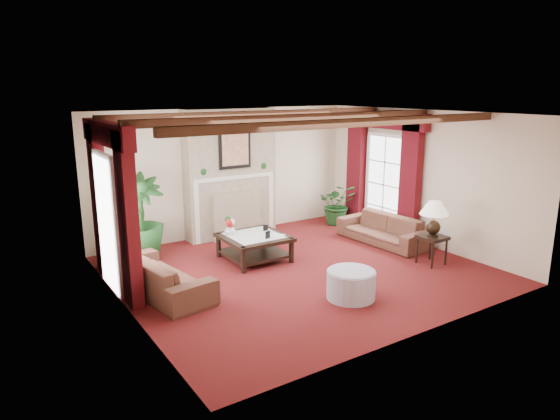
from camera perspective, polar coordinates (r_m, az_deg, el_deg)
floor at (r=8.82m, az=2.22°, el=-6.87°), size 6.00×6.00×0.00m
ceiling at (r=8.26m, az=2.40°, el=10.92°), size 6.00×6.00×0.00m
back_wall at (r=10.76m, az=-6.18°, el=4.30°), size 6.00×0.02×2.70m
left_wall at (r=7.18m, az=-17.65°, el=-1.08°), size 0.02×5.50×2.70m
right_wall at (r=10.43m, az=15.93°, el=3.55°), size 0.02×5.50×2.70m
ceiling_beams at (r=8.27m, az=2.40°, el=10.51°), size 6.00×3.00×0.12m
fireplace at (r=10.45m, az=-5.87°, el=11.47°), size 2.00×0.52×2.70m
french_door_left at (r=8.00m, az=-19.80°, el=5.93°), size 0.10×1.10×2.16m
french_door_right at (r=10.99m, az=12.15°, el=8.37°), size 0.10×1.10×2.16m
curtains_left at (r=7.99m, az=-19.28°, el=8.99°), size 0.20×2.40×2.55m
curtains_right at (r=10.88m, az=11.85°, el=10.56°), size 0.20×2.40×2.55m
sofa_left at (r=7.98m, az=-13.43°, el=-6.53°), size 2.21×1.22×0.79m
sofa_right at (r=10.42m, az=11.67°, el=-1.67°), size 2.03×0.80×0.77m
potted_palm at (r=9.51m, az=-15.69°, el=-2.98°), size 1.03×1.69×0.90m
small_plant at (r=11.70m, az=6.58°, el=0.19°), size 1.73×1.74×0.75m
coffee_table at (r=9.27m, az=-2.95°, el=-4.31°), size 1.15×1.15×0.46m
side_table at (r=9.45m, az=16.92°, el=-4.37°), size 0.56×0.56×0.53m
ottoman at (r=7.71m, az=8.11°, el=-8.44°), size 0.74×0.74×0.43m
table_lamp at (r=9.29m, az=17.17°, el=-0.91°), size 0.51×0.51×0.65m
flower_vase at (r=9.25m, az=-5.73°, el=-2.27°), size 0.29×0.30×0.20m
book at (r=9.04m, az=-0.59°, el=-2.35°), size 0.21×0.20×0.27m
photo_frame_a at (r=8.97m, az=-1.41°, el=-2.88°), size 0.11×0.05×0.15m
photo_frame_b at (r=9.46m, az=-1.67°, el=-2.08°), size 0.10×0.04×0.12m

